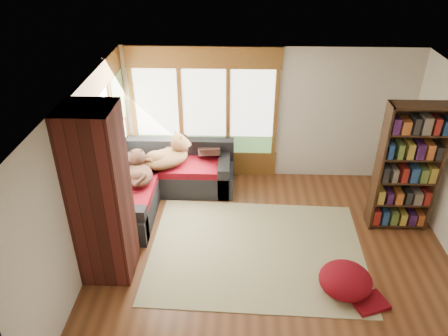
% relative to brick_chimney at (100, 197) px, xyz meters
% --- Properties ---
extents(floor, '(5.50, 5.50, 0.00)m').
position_rel_brick_chimney_xyz_m(floor, '(2.40, 0.35, -1.30)').
color(floor, '#572F18').
rests_on(floor, ground).
extents(ceiling, '(5.50, 5.50, 0.00)m').
position_rel_brick_chimney_xyz_m(ceiling, '(2.40, 0.35, 1.30)').
color(ceiling, white).
extents(wall_back, '(5.50, 0.04, 2.60)m').
position_rel_brick_chimney_xyz_m(wall_back, '(2.40, 2.85, 0.00)').
color(wall_back, silver).
rests_on(wall_back, ground).
extents(wall_front, '(5.50, 0.04, 2.60)m').
position_rel_brick_chimney_xyz_m(wall_front, '(2.40, -2.15, 0.00)').
color(wall_front, silver).
rests_on(wall_front, ground).
extents(wall_left, '(0.04, 5.00, 2.60)m').
position_rel_brick_chimney_xyz_m(wall_left, '(-0.35, 0.35, 0.00)').
color(wall_left, silver).
rests_on(wall_left, ground).
extents(windows_back, '(2.82, 0.10, 1.90)m').
position_rel_brick_chimney_xyz_m(windows_back, '(1.20, 2.82, 0.05)').
color(windows_back, brown).
rests_on(windows_back, wall_back).
extents(windows_left, '(0.10, 2.62, 1.90)m').
position_rel_brick_chimney_xyz_m(windows_left, '(-0.32, 1.55, 0.05)').
color(windows_left, brown).
rests_on(windows_left, wall_left).
extents(roller_blind, '(0.03, 0.72, 0.90)m').
position_rel_brick_chimney_xyz_m(roller_blind, '(-0.29, 2.38, 0.45)').
color(roller_blind, gray).
rests_on(roller_blind, wall_left).
extents(brick_chimney, '(0.70, 0.70, 2.60)m').
position_rel_brick_chimney_xyz_m(brick_chimney, '(0.00, 0.00, 0.00)').
color(brick_chimney, '#471914').
rests_on(brick_chimney, ground).
extents(sectional_sofa, '(2.20, 2.20, 0.80)m').
position_rel_brick_chimney_xyz_m(sectional_sofa, '(0.45, 2.05, -1.00)').
color(sectional_sofa, black).
rests_on(sectional_sofa, ground).
extents(area_rug, '(3.41, 2.65, 0.01)m').
position_rel_brick_chimney_xyz_m(area_rug, '(2.17, 0.48, -1.29)').
color(area_rug, beige).
rests_on(area_rug, ground).
extents(bookshelf, '(0.95, 0.32, 2.21)m').
position_rel_brick_chimney_xyz_m(bookshelf, '(4.54, 1.24, -0.20)').
color(bookshelf, '#372112').
rests_on(bookshelf, ground).
extents(pouf, '(0.85, 0.85, 0.40)m').
position_rel_brick_chimney_xyz_m(pouf, '(3.37, -0.32, -1.09)').
color(pouf, maroon).
rests_on(pouf, area_rug).
extents(dog_tan, '(1.03, 0.95, 0.50)m').
position_rel_brick_chimney_xyz_m(dog_tan, '(0.59, 2.15, -0.51)').
color(dog_tan, brown).
rests_on(dog_tan, sectional_sofa).
extents(dog_brindle, '(0.63, 0.84, 0.42)m').
position_rel_brick_chimney_xyz_m(dog_brindle, '(0.13, 1.63, -0.55)').
color(dog_brindle, black).
rests_on(dog_brindle, sectional_sofa).
extents(throw_pillows, '(1.98, 1.68, 0.45)m').
position_rel_brick_chimney_xyz_m(throw_pillows, '(0.53, 2.10, -0.55)').
color(throw_pillows, '#301D17').
rests_on(throw_pillows, sectional_sofa).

